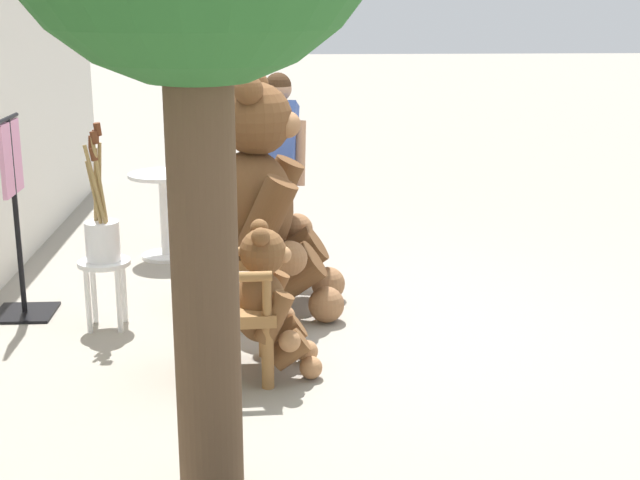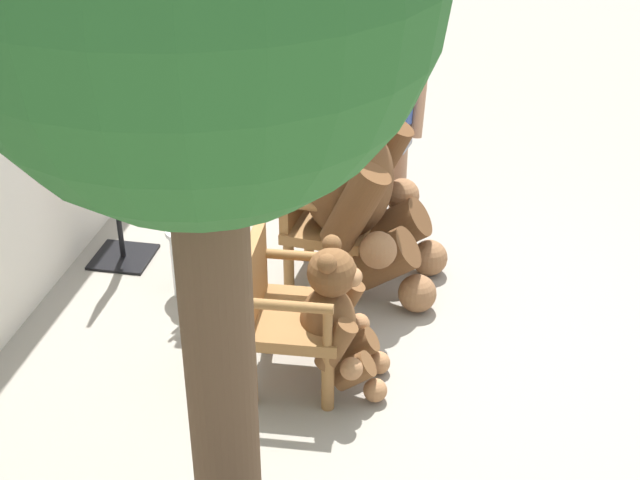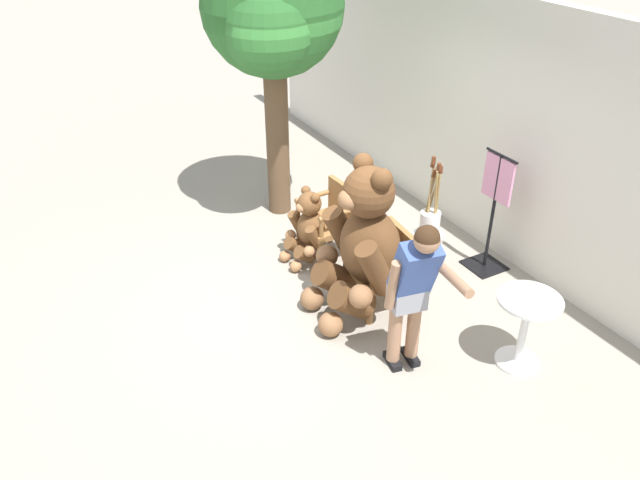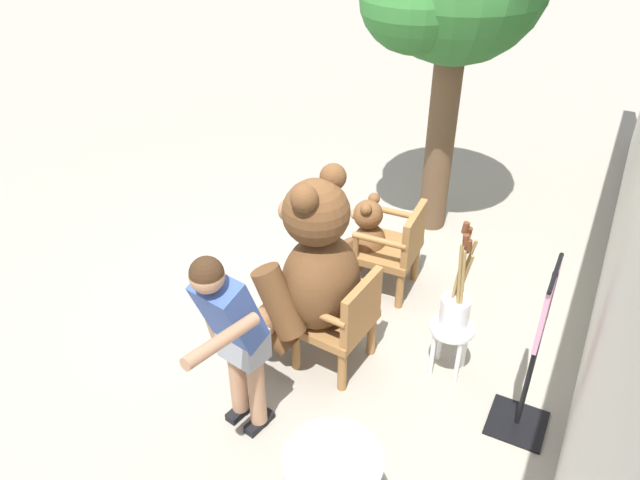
# 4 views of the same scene
# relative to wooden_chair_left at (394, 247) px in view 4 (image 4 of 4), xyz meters

# --- Properties ---
(ground_plane) EXTENTS (60.00, 60.00, 0.00)m
(ground_plane) POSITION_rel_wooden_chair_left_xyz_m (0.54, -0.60, -0.46)
(ground_plane) COLOR gray
(back_wall) EXTENTS (10.00, 0.16, 2.80)m
(back_wall) POSITION_rel_wooden_chair_left_xyz_m (0.54, 1.80, 0.94)
(back_wall) COLOR silver
(back_wall) RESTS_ON ground
(wooden_chair_left) EXTENTS (0.58, 0.55, 0.86)m
(wooden_chair_left) POSITION_rel_wooden_chair_left_xyz_m (0.00, 0.00, 0.00)
(wooden_chair_left) COLOR olive
(wooden_chair_left) RESTS_ON ground
(wooden_chair_right) EXTENTS (0.61, 0.57, 0.86)m
(wooden_chair_right) POSITION_rel_wooden_chair_left_xyz_m (1.09, -0.00, 0.00)
(wooden_chair_right) COLOR olive
(wooden_chair_right) RESTS_ON ground
(teddy_bear_large) EXTENTS (0.99, 0.96, 1.64)m
(teddy_bear_large) POSITION_rel_wooden_chair_left_xyz_m (1.08, -0.27, 0.34)
(teddy_bear_large) COLOR brown
(teddy_bear_large) RESTS_ON ground
(teddy_bear_small) EXTENTS (0.54, 0.51, 0.89)m
(teddy_bear_small) POSITION_rel_wooden_chair_left_xyz_m (0.01, -0.29, -0.02)
(teddy_bear_small) COLOR brown
(teddy_bear_small) RESTS_ON ground
(person_visitor) EXTENTS (0.80, 0.48, 1.55)m
(person_visitor) POSITION_rel_wooden_chair_left_xyz_m (2.00, -0.35, 0.46)
(person_visitor) COLOR black
(person_visitor) RESTS_ON ground
(white_stool) EXTENTS (0.34, 0.34, 0.46)m
(white_stool) POSITION_rel_wooden_chair_left_xyz_m (0.79, 0.78, -0.11)
(white_stool) COLOR white
(white_stool) RESTS_ON ground
(brush_bucket) EXTENTS (0.22, 0.22, 0.90)m
(brush_bucket) POSITION_rel_wooden_chair_left_xyz_m (0.79, 0.78, 0.20)
(brush_bucket) COLOR white
(brush_bucket) RESTS_ON white_stool
(clothing_display_stand) EXTENTS (0.44, 0.40, 1.36)m
(clothing_display_stand) POSITION_rel_wooden_chair_left_xyz_m (1.07, 1.40, 0.26)
(clothing_display_stand) COLOR black
(clothing_display_stand) RESTS_ON ground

